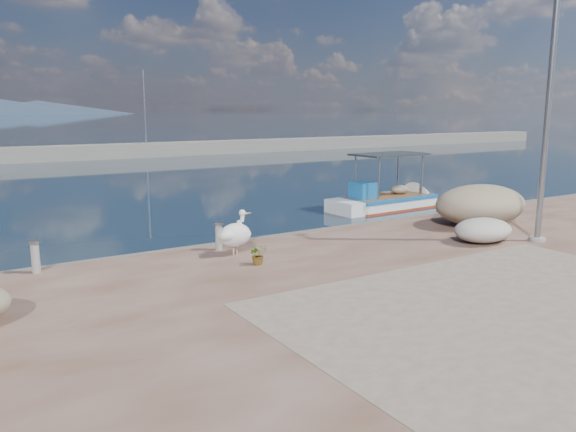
# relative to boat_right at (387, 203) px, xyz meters

# --- Properties ---
(ground) EXTENTS (1400.00, 1400.00, 0.00)m
(ground) POSITION_rel_boat_right_xyz_m (-8.07, -8.86, -0.21)
(ground) COLOR #162635
(ground) RESTS_ON ground
(quay_patch) EXTENTS (9.00, 7.00, 0.01)m
(quay_patch) POSITION_rel_boat_right_xyz_m (-7.07, -11.86, 0.29)
(quay_patch) COLOR gray
(quay_patch) RESTS_ON quay
(breakwater) EXTENTS (120.00, 2.20, 7.50)m
(breakwater) POSITION_rel_boat_right_xyz_m (-8.07, 31.14, 0.39)
(breakwater) COLOR gray
(breakwater) RESTS_ON ground
(boat_right) EXTENTS (5.67, 2.07, 2.69)m
(boat_right) POSITION_rel_boat_right_xyz_m (0.00, 0.00, 0.00)
(boat_right) COLOR white
(boat_right) RESTS_ON ground
(pelican) EXTENTS (1.15, 0.81, 1.10)m
(pelican) POSITION_rel_boat_right_xyz_m (-9.69, -5.17, 0.81)
(pelican) COLOR tan
(pelican) RESTS_ON quay
(lamp_post) EXTENTS (0.44, 0.96, 7.00)m
(lamp_post) POSITION_rel_boat_right_xyz_m (-1.94, -8.25, 3.59)
(lamp_post) COLOR gray
(lamp_post) RESTS_ON quay
(bollard_near) EXTENTS (0.24, 0.24, 0.73)m
(bollard_near) POSITION_rel_boat_right_xyz_m (-9.84, -4.51, 0.68)
(bollard_near) COLOR gray
(bollard_near) RESTS_ON quay
(bollard_far) EXTENTS (0.24, 0.24, 0.74)m
(bollard_far) POSITION_rel_boat_right_xyz_m (-14.18, -4.26, 0.69)
(bollard_far) COLOR gray
(bollard_far) RESTS_ON quay
(potted_plant) EXTENTS (0.46, 0.41, 0.48)m
(potted_plant) POSITION_rel_boat_right_xyz_m (-9.66, -6.27, 0.53)
(potted_plant) COLOR #33722D
(potted_plant) RESTS_ON quay
(net_pile_c) EXTENTS (3.22, 2.30, 1.26)m
(net_pile_c) POSITION_rel_boat_right_xyz_m (-1.45, -5.91, 0.92)
(net_pile_c) COLOR tan
(net_pile_c) RESTS_ON quay
(net_pile_d) EXTENTS (1.76, 1.32, 0.66)m
(net_pile_d) POSITION_rel_boat_right_xyz_m (-3.32, -7.54, 0.62)
(net_pile_d) COLOR beige
(net_pile_d) RESTS_ON quay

